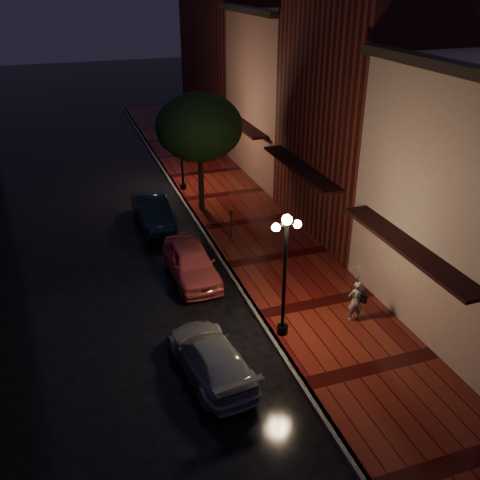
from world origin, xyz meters
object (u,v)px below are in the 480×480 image
object	(u,v)px
pink_car	(191,262)
navy_car	(153,211)
silver_car	(211,357)
woman_with_umbrella	(358,284)
parking_meter	(231,221)
streetlamp_near	(285,269)
street_tree	(199,129)
streetlamp_far	(181,146)

from	to	relation	value
pink_car	navy_car	size ratio (longest dim) A/B	0.99
silver_car	woman_with_umbrella	xyz separation A→B (m)	(5.39, 0.88, 0.96)
silver_car	parking_meter	distance (m)	9.07
streetlamp_near	pink_car	world-z (taller)	streetlamp_near
streetlamp_near	street_tree	xyz separation A→B (m)	(0.26, 10.99, 1.64)
streetlamp_near	pink_car	xyz separation A→B (m)	(-1.89, 4.71, -1.90)
pink_car	silver_car	world-z (taller)	pink_car
streetlamp_far	woman_with_umbrella	size ratio (longest dim) A/B	2.01
streetlamp_far	pink_car	xyz separation A→B (m)	(-1.89, -9.29, -1.90)
navy_car	parking_meter	xyz separation A→B (m)	(3.01, -2.84, 0.25)
streetlamp_far	street_tree	distance (m)	3.44
silver_car	woman_with_umbrella	bearing A→B (deg)	-177.31
navy_car	parking_meter	distance (m)	4.15
streetlamp_near	woman_with_umbrella	bearing A→B (deg)	-2.04
streetlamp_far	street_tree	bearing A→B (deg)	-85.09
streetlamp_near	woman_with_umbrella	size ratio (longest dim) A/B	2.01
streetlamp_far	pink_car	bearing A→B (deg)	-101.52
streetlamp_far	woman_with_umbrella	distance (m)	14.38
pink_car	navy_car	xyz separation A→B (m)	(-0.47, 5.56, -0.02)
streetlamp_far	street_tree	world-z (taller)	street_tree
silver_car	woman_with_umbrella	size ratio (longest dim) A/B	1.96
navy_car	pink_car	bearing A→B (deg)	-86.13
parking_meter	navy_car	bearing A→B (deg)	155.04
streetlamp_far	navy_car	size ratio (longest dim) A/B	1.04
street_tree	parking_meter	size ratio (longest dim) A/B	4.48
street_tree	streetlamp_far	bearing A→B (deg)	94.91
street_tree	silver_car	xyz separation A→B (m)	(-3.00, -11.96, -3.64)
pink_car	parking_meter	bearing A→B (deg)	46.08
streetlamp_near	navy_car	bearing A→B (deg)	102.96
parking_meter	silver_car	bearing A→B (deg)	-93.64
pink_car	woman_with_umbrella	bearing A→B (deg)	-47.53
streetlamp_near	silver_car	xyz separation A→B (m)	(-2.74, -0.97, -1.99)
navy_car	woman_with_umbrella	world-z (taller)	woman_with_umbrella
streetlamp_far	navy_car	xyz separation A→B (m)	(-2.36, -3.72, -1.92)
navy_car	parking_meter	world-z (taller)	parking_meter
streetlamp_far	silver_car	size ratio (longest dim) A/B	1.03
silver_car	parking_meter	xyz separation A→B (m)	(3.39, 8.41, 0.32)
parking_meter	woman_with_umbrella	bearing A→B (deg)	-56.82
silver_car	woman_with_umbrella	distance (m)	5.54
streetlamp_near	parking_meter	size ratio (longest dim) A/B	3.33
street_tree	silver_car	distance (m)	12.86
pink_car	navy_car	distance (m)	5.58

